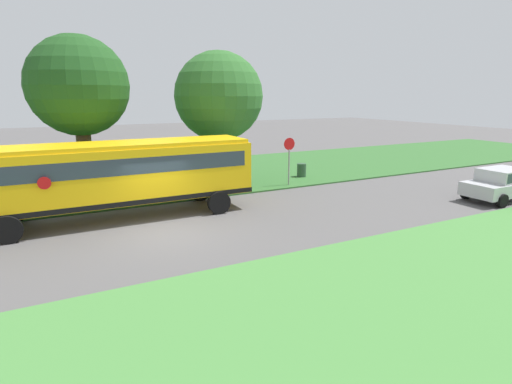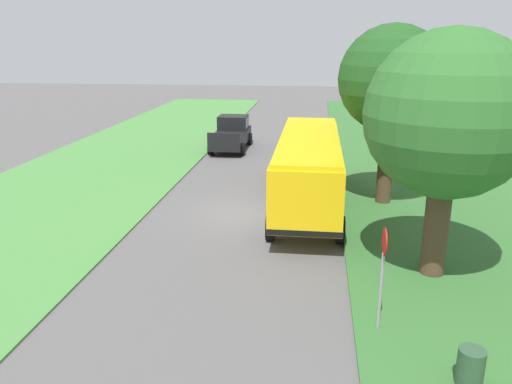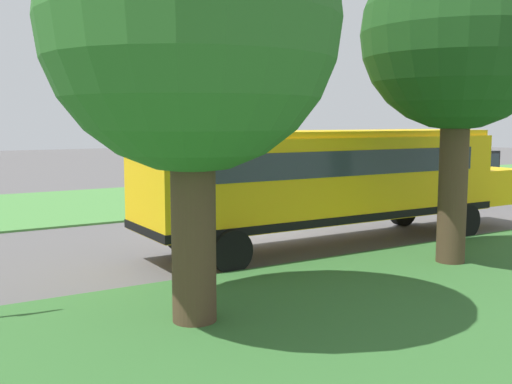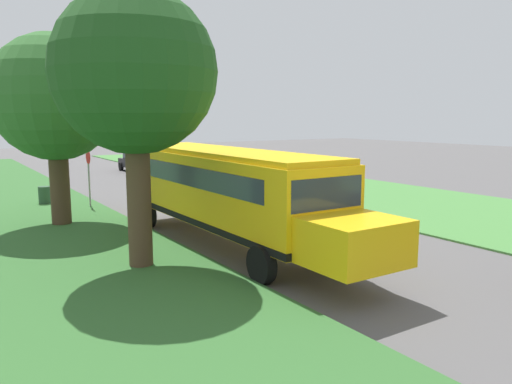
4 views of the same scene
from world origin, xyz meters
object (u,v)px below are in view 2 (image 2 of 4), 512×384
object	(u,v)px
school_bus	(309,164)
oak_tree_beside_bus	(394,79)
oak_tree_roadside_mid	(452,115)
stop_sign	(383,267)
trash_bin	(470,369)
pickup_truck	(232,133)

from	to	relation	value
school_bus	oak_tree_beside_bus	distance (m)	4.97
oak_tree_beside_bus	oak_tree_roadside_mid	distance (m)	7.09
oak_tree_beside_bus	oak_tree_roadside_mid	world-z (taller)	oak_tree_beside_bus
oak_tree_roadside_mid	stop_sign	bearing A→B (deg)	58.34
school_bus	trash_bin	bearing A→B (deg)	107.55
pickup_truck	trash_bin	bearing A→B (deg)	111.22
oak_tree_roadside_mid	stop_sign	size ratio (longest dim) A/B	2.69
pickup_truck	school_bus	bearing A→B (deg)	114.70
school_bus	oak_tree_roadside_mid	distance (m)	7.98
school_bus	oak_tree_roadside_mid	xyz separation A→B (m)	(-4.05, 6.17, 3.04)
school_bus	stop_sign	size ratio (longest dim) A/B	4.53
stop_sign	school_bus	bearing A→B (deg)	-78.22
school_bus	stop_sign	bearing A→B (deg)	101.78
pickup_truck	oak_tree_roadside_mid	xyz separation A→B (m)	(-9.37, 17.73, 3.89)
pickup_truck	oak_tree_beside_bus	distance (m)	14.47
school_bus	stop_sign	world-z (taller)	school_bus
oak_tree_roadside_mid	trash_bin	size ratio (longest dim) A/B	8.20
trash_bin	oak_tree_beside_bus	bearing A→B (deg)	-88.94
oak_tree_roadside_mid	oak_tree_beside_bus	bearing A→B (deg)	-84.77
oak_tree_beside_bus	pickup_truck	bearing A→B (deg)	-50.78
school_bus	pickup_truck	distance (m)	12.75
oak_tree_roadside_mid	trash_bin	bearing A→B (deg)	85.53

